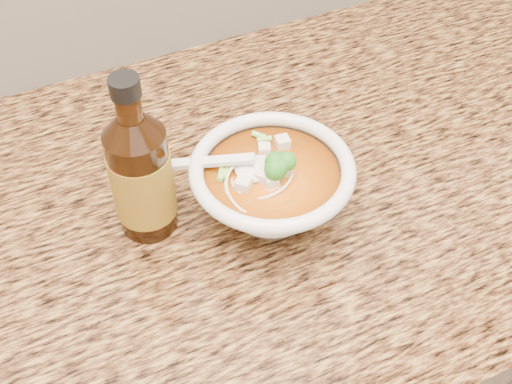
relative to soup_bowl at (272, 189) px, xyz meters
name	(u,v)px	position (x,y,z in m)	size (l,w,h in m)	color
counter_slab	(149,228)	(-0.14, 0.06, -0.06)	(4.00, 0.68, 0.04)	olive
soup_bowl	(272,189)	(0.00, 0.00, 0.00)	(0.20, 0.19, 0.10)	white
hot_sauce_bottle	(141,175)	(-0.14, 0.05, 0.04)	(0.09, 0.09, 0.21)	#3A1B07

